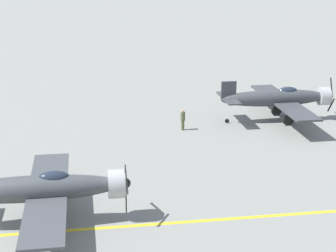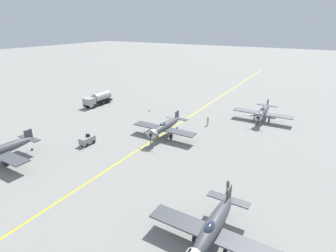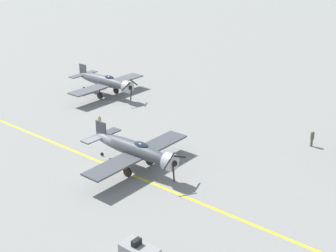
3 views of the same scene
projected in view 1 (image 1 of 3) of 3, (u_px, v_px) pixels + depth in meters
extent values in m
ellipsoid|color=#3F4247|center=(275.00, 98.00, 48.15)|extent=(1.50, 9.50, 1.42)
cylinder|color=#B7B7BC|center=(324.00, 96.00, 48.81)|extent=(1.58, 0.90, 1.58)
ellipsoid|color=#232D3D|center=(288.00, 91.00, 48.15)|extent=(0.80, 1.70, 0.76)
cube|color=#3F4247|center=(283.00, 101.00, 48.36)|extent=(12.00, 2.10, 0.16)
cube|color=#3F4247|center=(228.00, 98.00, 47.50)|extent=(4.40, 1.10, 0.12)
cube|color=#3F4247|center=(229.00, 91.00, 47.31)|extent=(0.14, 1.30, 1.60)
sphere|color=black|center=(329.00, 96.00, 48.88)|extent=(0.56, 0.56, 0.56)
cube|color=black|center=(331.00, 105.00, 48.59)|extent=(1.17, 0.06, 1.48)
cube|color=black|center=(332.00, 88.00, 48.32)|extent=(0.81, 0.06, 1.67)
cube|color=black|center=(325.00, 95.00, 49.73)|extent=(1.75, 0.06, 0.36)
cylinder|color=black|center=(277.00, 104.00, 49.97)|extent=(0.14, 0.14, 1.26)
cylinder|color=black|center=(276.00, 111.00, 50.15)|extent=(0.22, 0.90, 0.90)
cylinder|color=black|center=(289.00, 113.00, 47.13)|extent=(0.14, 0.14, 1.26)
cylinder|color=black|center=(288.00, 120.00, 47.32)|extent=(0.22, 0.90, 0.90)
cylinder|color=black|center=(227.00, 121.00, 48.09)|extent=(0.12, 0.36, 0.36)
ellipsoid|color=#46484D|center=(32.00, 189.00, 29.67)|extent=(1.50, 9.50, 1.42)
cylinder|color=#B7B7BC|center=(116.00, 184.00, 30.33)|extent=(1.58, 0.90, 1.58)
ellipsoid|color=#232D3D|center=(54.00, 178.00, 29.67)|extent=(0.80, 1.70, 0.76)
cube|color=#46484D|center=(47.00, 194.00, 29.88)|extent=(12.00, 2.10, 0.16)
sphere|color=black|center=(126.00, 183.00, 30.40)|extent=(0.56, 0.56, 0.56)
cube|color=black|center=(126.00, 199.00, 30.57)|extent=(0.34, 0.06, 1.75)
cube|color=black|center=(126.00, 179.00, 29.58)|extent=(1.49, 0.06, 1.15)
cube|color=black|center=(124.00, 172.00, 31.06)|extent=(1.66, 0.06, 0.83)
cylinder|color=black|center=(49.00, 193.00, 31.49)|extent=(0.14, 0.14, 1.26)
cylinder|color=black|center=(50.00, 204.00, 31.67)|extent=(0.22, 0.90, 0.90)
cylinder|color=black|center=(47.00, 217.00, 28.66)|extent=(0.14, 0.14, 1.26)
cylinder|color=black|center=(47.00, 228.00, 28.84)|extent=(0.22, 0.90, 0.90)
cylinder|color=#515638|center=(183.00, 125.00, 46.14)|extent=(0.26, 0.26, 0.82)
cylinder|color=#515638|center=(183.00, 116.00, 45.91)|extent=(0.38, 0.38, 0.68)
sphere|color=tan|center=(183.00, 111.00, 45.78)|extent=(0.22, 0.22, 0.22)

